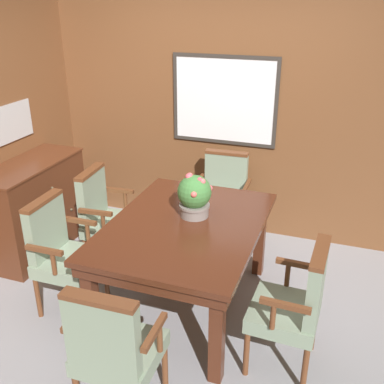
% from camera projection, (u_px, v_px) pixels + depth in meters
% --- Properties ---
extents(ground_plane, '(14.00, 14.00, 0.00)m').
position_uv_depth(ground_plane, '(170.00, 312.00, 3.69)').
color(ground_plane, '#93969E').
extents(wall_back, '(7.20, 0.08, 2.45)m').
position_uv_depth(wall_back, '(227.00, 118.00, 4.59)').
color(wall_back, brown).
rests_on(wall_back, ground_plane).
extents(dining_table, '(1.14, 1.56, 0.77)m').
position_uv_depth(dining_table, '(186.00, 234.00, 3.50)').
color(dining_table, '#4C2314').
rests_on(dining_table, ground_plane).
extents(chair_head_near, '(0.53, 0.46, 0.95)m').
position_uv_depth(chair_head_near, '(114.00, 347.00, 2.59)').
color(chair_head_near, brown).
rests_on(chair_head_near, ground_plane).
extents(chair_left_near, '(0.46, 0.53, 0.95)m').
position_uv_depth(chair_left_near, '(61.00, 250.00, 3.57)').
color(chair_left_near, brown).
rests_on(chair_left_near, ground_plane).
extents(chair_right_near, '(0.47, 0.53, 0.95)m').
position_uv_depth(chair_right_near, '(296.00, 303.00, 2.96)').
color(chair_right_near, brown).
rests_on(chair_right_near, ground_plane).
extents(chair_head_far, '(0.54, 0.47, 0.95)m').
position_uv_depth(chair_head_far, '(223.00, 195.00, 4.54)').
color(chair_head_far, brown).
rests_on(chair_head_far, ground_plane).
extents(chair_left_far, '(0.48, 0.55, 0.95)m').
position_uv_depth(chair_left_far, '(105.00, 214.00, 4.14)').
color(chair_left_far, brown).
rests_on(chair_left_far, ground_plane).
extents(potted_plant, '(0.27, 0.27, 0.36)m').
position_uv_depth(potted_plant, '(194.00, 196.00, 3.51)').
color(potted_plant, gray).
rests_on(potted_plant, dining_table).
extents(sideboard_cabinet, '(0.50, 1.15, 0.93)m').
position_uv_depth(sideboard_cabinet, '(35.00, 207.00, 4.42)').
color(sideboard_cabinet, '#512816').
rests_on(sideboard_cabinet, ground_plane).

